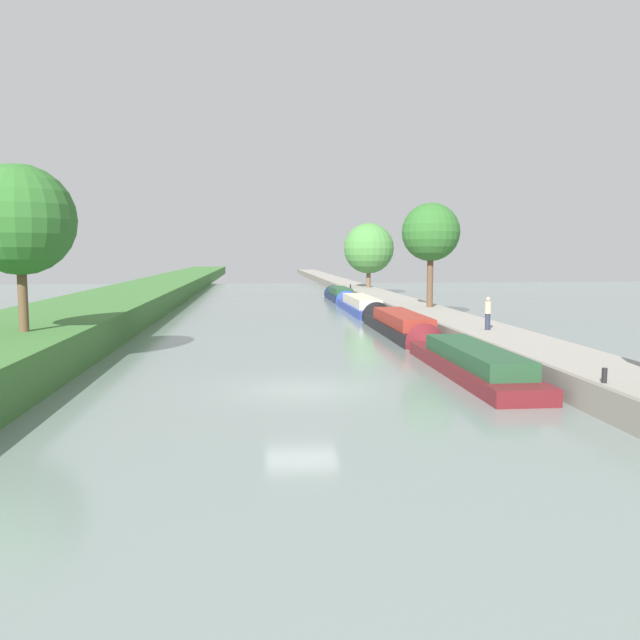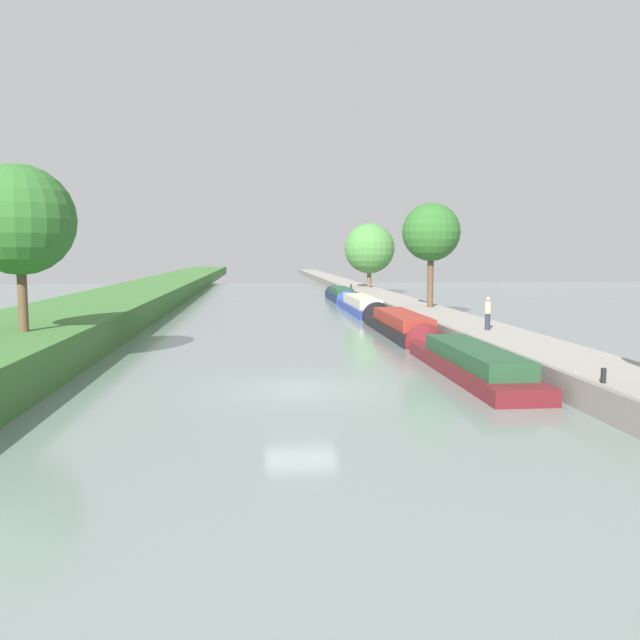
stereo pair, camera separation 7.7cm
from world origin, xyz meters
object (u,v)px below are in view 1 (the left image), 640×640
(mooring_bollard_near, at_px, (604,375))
(narrowboat_blue, at_px, (358,305))
(person_walking, at_px, (488,313))
(narrowboat_maroon, at_px, (462,359))
(mooring_bollard_far, at_px, (350,286))
(narrowboat_black, at_px, (396,323))
(narrowboat_navy, at_px, (339,295))

(mooring_bollard_near, bearing_deg, narrowboat_blue, 93.29)
(narrowboat_blue, xyz_separation_m, person_walking, (3.26, -20.99, 1.24))
(narrowboat_maroon, bearing_deg, person_walking, 61.77)
(narrowboat_maroon, relative_size, narrowboat_blue, 0.88)
(narrowboat_maroon, distance_m, mooring_bollard_far, 44.96)
(narrowboat_blue, height_order, person_walking, person_walking)
(narrowboat_blue, xyz_separation_m, mooring_bollard_far, (1.97, 17.81, 0.59))
(person_walking, distance_m, mooring_bollard_near, 13.46)
(narrowboat_blue, relative_size, mooring_bollard_far, 31.63)
(mooring_bollard_near, height_order, mooring_bollard_far, same)
(narrowboat_black, xyz_separation_m, narrowboat_navy, (0.02, 27.33, 0.00))
(mooring_bollard_near, relative_size, mooring_bollard_far, 1.00)
(narrowboat_navy, bearing_deg, mooring_bollard_far, 68.03)
(narrowboat_black, distance_m, mooring_bollard_near, 20.22)
(narrowboat_maroon, xyz_separation_m, person_walking, (3.28, 6.11, 1.30))
(person_walking, bearing_deg, narrowboat_navy, 95.36)
(narrowboat_maroon, distance_m, narrowboat_navy, 40.18)
(narrowboat_blue, relative_size, mooring_bollard_near, 31.63)
(narrowboat_navy, bearing_deg, person_walking, -84.64)
(narrowboat_navy, xyz_separation_m, mooring_bollard_near, (1.91, -47.45, 0.59))
(narrowboat_navy, distance_m, mooring_bollard_near, 47.49)
(narrowboat_navy, height_order, mooring_bollard_near, mooring_bollard_near)
(narrowboat_black, relative_size, person_walking, 8.03)
(narrowboat_navy, bearing_deg, mooring_bollard_near, -87.70)
(narrowboat_black, bearing_deg, narrowboat_navy, 89.97)
(narrowboat_blue, height_order, mooring_bollard_near, mooring_bollard_near)
(narrowboat_black, height_order, mooring_bollard_far, narrowboat_black)
(narrowboat_navy, relative_size, mooring_bollard_far, 24.52)
(narrowboat_maroon, height_order, person_walking, person_walking)
(narrowboat_blue, bearing_deg, narrowboat_maroon, -90.04)
(mooring_bollard_far, bearing_deg, mooring_bollard_near, -90.00)
(narrowboat_maroon, height_order, narrowboat_black, narrowboat_black)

